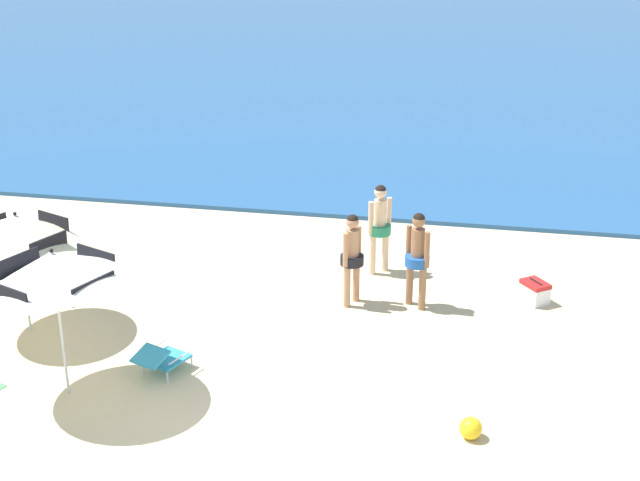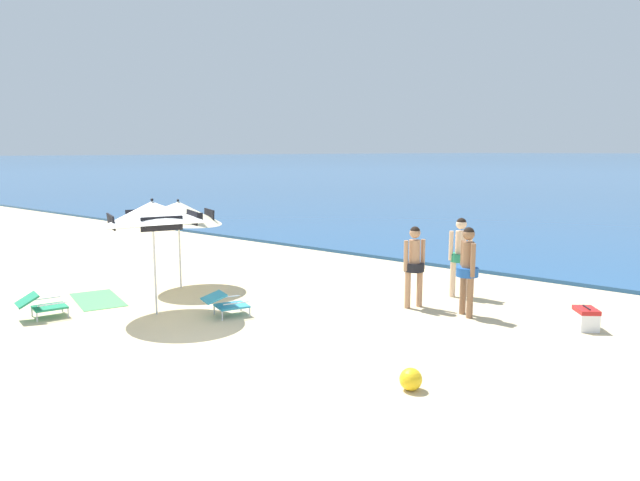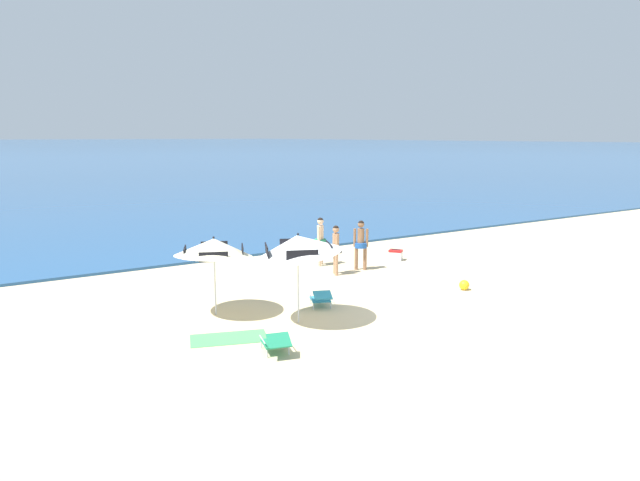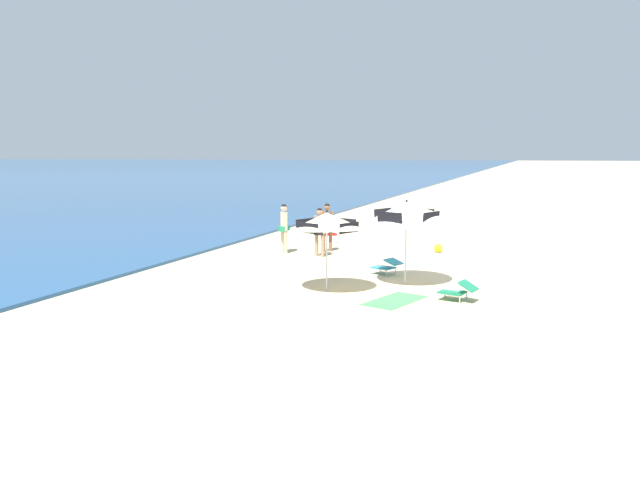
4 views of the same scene
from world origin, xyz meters
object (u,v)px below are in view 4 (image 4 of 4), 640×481
at_px(lounge_chair_beside_umbrella, 458,290).
at_px(person_standing_near_shore, 284,225).
at_px(beach_umbrella_striped_main, 406,211).
at_px(beach_towel, 395,301).
at_px(cooler_box, 330,238).
at_px(lounge_chair_under_umbrella, 387,266).
at_px(beach_umbrella_striped_second, 327,222).
at_px(beach_ball, 438,248).
at_px(person_wading_in, 327,224).
at_px(person_standing_beside, 320,228).

height_order(lounge_chair_beside_umbrella, person_standing_near_shore, person_standing_near_shore).
relative_size(beach_umbrella_striped_main, beach_towel, 1.56).
relative_size(cooler_box, beach_towel, 0.34).
distance_m(beach_umbrella_striped_main, lounge_chair_under_umbrella, 2.26).
bearing_deg(beach_towel, beach_umbrella_striped_main, 4.25).
height_order(lounge_chair_under_umbrella, beach_towel, lounge_chair_under_umbrella).
distance_m(cooler_box, beach_towel, 10.05).
bearing_deg(beach_umbrella_striped_second, beach_umbrella_striped_main, -48.69).
bearing_deg(beach_umbrella_striped_second, beach_ball, -13.41).
distance_m(beach_umbrella_striped_main, lounge_chair_beside_umbrella, 2.81).
relative_size(beach_umbrella_striped_second, lounge_chair_under_umbrella, 2.90).
height_order(cooler_box, beach_ball, cooler_box).
xyz_separation_m(beach_umbrella_striped_main, lounge_chair_beside_umbrella, (-1.49, -1.61, -1.76)).
relative_size(beach_umbrella_striped_main, cooler_box, 4.65).
distance_m(lounge_chair_beside_umbrella, person_wading_in, 8.41).
relative_size(beach_umbrella_striped_main, beach_ball, 8.96).
height_order(lounge_chair_beside_umbrella, cooler_box, lounge_chair_beside_umbrella).
distance_m(beach_umbrella_striped_second, beach_towel, 2.68).
distance_m(lounge_chair_under_umbrella, lounge_chair_beside_umbrella, 3.59).
xyz_separation_m(beach_umbrella_striped_main, person_standing_near_shore, (3.97, 5.27, -1.00)).
relative_size(person_standing_near_shore, beach_ball, 5.69).
distance_m(cooler_box, beach_ball, 4.62).
relative_size(beach_umbrella_striped_second, cooler_box, 4.77).
bearing_deg(cooler_box, person_wading_in, -164.46).
relative_size(beach_umbrella_striped_main, lounge_chair_beside_umbrella, 2.85).
xyz_separation_m(beach_umbrella_striped_main, person_wading_in, (4.82, 3.90, -1.00)).
height_order(person_wading_in, beach_ball, person_wading_in).
bearing_deg(person_wading_in, beach_ball, -74.00).
height_order(beach_umbrella_striped_main, person_wading_in, beach_umbrella_striped_main).
bearing_deg(person_standing_near_shore, lounge_chair_under_umbrella, -121.90).
bearing_deg(beach_umbrella_striped_second, beach_towel, -103.11).
height_order(person_standing_beside, beach_ball, person_standing_beside).
bearing_deg(lounge_chair_under_umbrella, beach_umbrella_striped_second, 160.47).
distance_m(beach_ball, beach_towel, 7.94).
relative_size(beach_umbrella_striped_second, beach_ball, 9.19).
xyz_separation_m(lounge_chair_under_umbrella, cooler_box, (5.74, 3.69, -0.08)).
height_order(person_standing_near_shore, beach_towel, person_standing_near_shore).
relative_size(beach_umbrella_striped_main, lounge_chair_under_umbrella, 2.83).
distance_m(lounge_chair_beside_umbrella, beach_ball, 7.60).
xyz_separation_m(cooler_box, beach_ball, (-0.98, -4.51, -0.05)).
distance_m(lounge_chair_under_umbrella, cooler_box, 6.82).
bearing_deg(person_standing_near_shore, beach_ball, -69.57).
xyz_separation_m(person_standing_near_shore, person_wading_in, (0.85, -1.37, -0.00)).
bearing_deg(person_standing_beside, cooler_box, 12.06).
height_order(person_standing_near_shore, beach_ball, person_standing_near_shore).
bearing_deg(beach_umbrella_striped_main, beach_towel, -175.75).
height_order(lounge_chair_under_umbrella, cooler_box, lounge_chair_under_umbrella).
height_order(beach_umbrella_striped_second, person_standing_beside, beach_umbrella_striped_second).
xyz_separation_m(person_standing_near_shore, beach_towel, (-5.96, -5.42, -1.03)).
bearing_deg(beach_umbrella_striped_second, person_standing_beside, 21.27).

